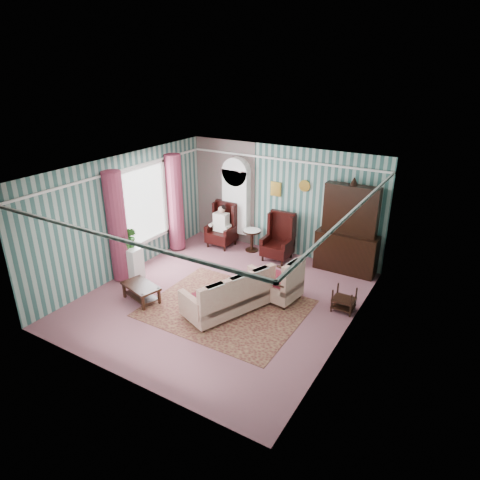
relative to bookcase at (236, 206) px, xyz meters
The scene contains 17 objects.
floor 3.34m from the bookcase, 64.58° to the right, with size 6.00×6.00×0.00m, color #91545E.
room_shell 2.90m from the bookcase, 74.62° to the right, with size 5.53×6.02×2.91m.
bookcase is the anchor object (origin of this frame).
dresser_hutch 3.25m from the bookcase, ahead, with size 1.50×0.56×2.36m, color black.
wingback_left 0.68m from the bookcase, 122.66° to the right, with size 0.76×0.80×1.25m, color black.
wingback_right 1.63m from the bookcase, 14.57° to the right, with size 0.76×0.80×1.25m, color black.
seated_woman 0.70m from the bookcase, 122.66° to the right, with size 0.44×0.40×1.18m, color silver, non-canonical shape.
round_side_table 1.07m from the bookcase, 20.27° to the right, with size 0.50×0.50×0.60m, color black.
nest_table 4.37m from the bookcase, 26.92° to the right, with size 0.45×0.38×0.54m, color black.
plant_stand 3.39m from the bookcase, 108.49° to the right, with size 0.55×0.35×0.80m, color white.
rug 3.72m from the bookcase, 62.28° to the right, with size 3.20×2.60×0.01m, color #451A17.
sofa 3.66m from the bookcase, 61.46° to the right, with size 1.92×1.06×1.06m, color beige.
floral_armchair 3.38m from the bookcase, 41.73° to the right, with size 0.83×0.85×0.89m, color beige.
coffee_table 3.92m from the bookcase, 91.72° to the right, with size 0.88×0.50×0.38m, color black.
potted_plant_a 3.39m from the bookcase, 108.15° to the right, with size 0.36×0.31×0.40m, color #1D5119.
potted_plant_b 3.24m from the bookcase, 108.27° to the right, with size 0.28×0.23×0.51m, color #164819.
potted_plant_c 3.24m from the bookcase, 110.56° to the right, with size 0.20×0.20×0.35m, color #204816.
Camera 1 is at (4.57, -6.87, 4.89)m, focal length 32.00 mm.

